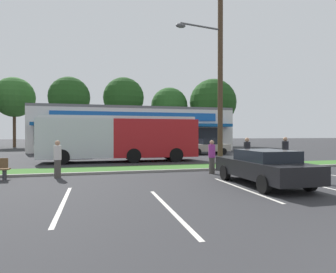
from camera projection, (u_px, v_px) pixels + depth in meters
grass_median at (180, 168)px, 16.56m from camera, size 56.00×2.20×0.12m
curb_lip at (186, 170)px, 15.37m from camera, size 56.00×0.24×0.12m
parking_stripe_0 at (63, 203)px, 8.28m from camera, size 0.12×4.80×0.01m
parking_stripe_1 at (170, 209)px, 7.62m from camera, size 0.12×4.80×0.01m
parking_stripe_2 at (242, 188)px, 10.49m from camera, size 0.12×4.80×0.01m
storefront_building at (131, 130)px, 38.14m from camera, size 23.15×13.97×5.18m
tree_left at (14, 97)px, 43.25m from camera, size 5.97×5.97×10.53m
tree_mid_left at (69, 97)px, 41.87m from camera, size 5.92×5.92×10.32m
tree_mid at (124, 98)px, 46.33m from camera, size 6.52×6.52×11.11m
tree_mid_right at (169, 106)px, 48.03m from camera, size 6.11×6.11×9.75m
tree_right at (213, 102)px, 48.20m from camera, size 7.77×7.77×11.20m
utility_pole at (218, 66)px, 16.89m from camera, size 3.11×2.39×11.29m
city_bus at (120, 137)px, 20.77m from camera, size 11.09×2.76×3.25m
car_0 at (74, 148)px, 24.64m from camera, size 4.14×1.93×1.64m
car_1 at (147, 147)px, 26.38m from camera, size 4.26×1.96×1.62m
car_2 at (208, 146)px, 28.34m from camera, size 4.20×1.97×1.52m
car_4 at (263, 166)px, 11.18m from camera, size 1.99×4.76×1.38m
pedestrian_near_bench at (212, 157)px, 14.44m from camera, size 0.34×0.34×1.68m
pedestrian_by_pole at (285, 153)px, 16.49m from camera, size 0.37×0.37×1.82m
pedestrian_mid at (58, 159)px, 13.07m from camera, size 0.34×0.34×1.70m
pedestrian_far at (247, 154)px, 15.92m from camera, size 0.36×0.36×1.79m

